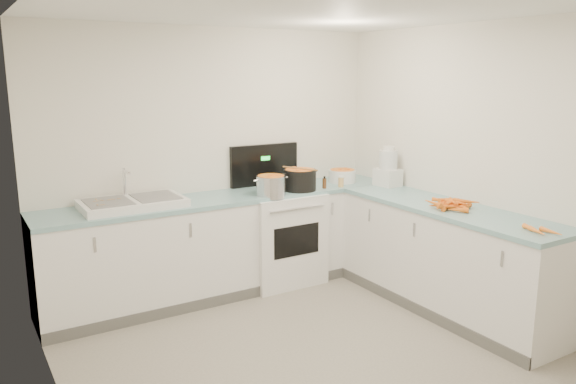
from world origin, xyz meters
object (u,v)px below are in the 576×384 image
mixing_bowl (342,176)px  spice_jar (341,182)px  extract_bottle (324,183)px  black_pot (300,181)px  steel_pot (271,186)px  stove (279,235)px  food_processor (388,169)px  sink (133,203)px

mixing_bowl → spice_jar: (-0.16, -0.20, -0.02)m
mixing_bowl → extract_bottle: bearing=-153.8°
black_pot → mixing_bowl: bearing=11.4°
steel_pot → spice_jar: steel_pot is taller
black_pot → spice_jar: black_pot is taller
black_pot → spice_jar: bearing=-9.3°
stove → food_processor: (1.05, -0.41, 0.64)m
sink → mixing_bowl: bearing=-0.7°
food_processor → stove: bearing=158.6°
extract_bottle → spice_jar: (0.19, -0.02, -0.00)m
stove → extract_bottle: stove is taller
stove → mixing_bowl: stove is taller
black_pot → food_processor: (0.89, -0.28, 0.08)m
extract_bottle → food_processor: size_ratio=0.25×
mixing_bowl → extract_bottle: 0.39m
sink → extract_bottle: size_ratio=8.60×
black_pot → extract_bottle: bearing=-10.6°
mixing_bowl → extract_bottle: mixing_bowl is taller
stove → extract_bottle: size_ratio=13.60×
sink → extract_bottle: bearing=-6.0°
sink → black_pot: (1.61, -0.15, 0.06)m
mixing_bowl → food_processor: (0.28, -0.40, 0.11)m
black_pot → mixing_bowl: size_ratio=1.10×
sink → spice_jar: (2.06, -0.22, 0.01)m
mixing_bowl → extract_bottle: size_ratio=2.88×
sink → steel_pot: bearing=-8.7°
stove → spice_jar: size_ratio=14.14×
steel_pot → mixing_bowl: (0.96, 0.17, -0.02)m
stove → mixing_bowl: 0.94m
steel_pot → food_processor: food_processor is taller
steel_pot → stove: bearing=43.2°
spice_jar → sink: bearing=173.8°
sink → black_pot: size_ratio=2.71×
steel_pot → sink: bearing=171.3°
steel_pot → food_processor: (1.24, -0.23, 0.09)m
stove → black_pot: bearing=-39.4°
mixing_bowl → food_processor: size_ratio=0.71×
black_pot → stove: bearing=140.6°
stove → extract_bottle: bearing=-23.3°
extract_bottle → food_processor: bearing=-20.1°
sink → mixing_bowl: (2.22, -0.03, 0.03)m
sink → food_processor: bearing=-9.7°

